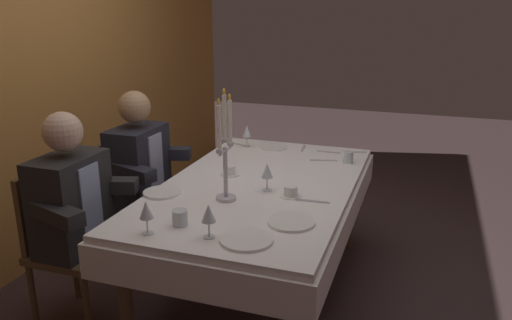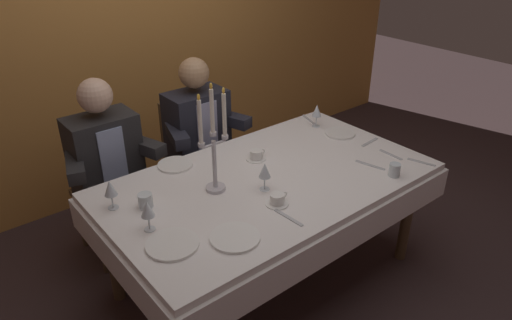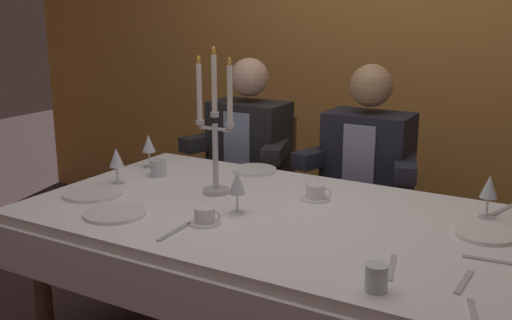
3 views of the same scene
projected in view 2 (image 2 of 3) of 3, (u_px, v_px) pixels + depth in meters
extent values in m
plane|color=#39292A|center=(267.00, 276.00, 3.07)|extent=(12.00, 12.00, 0.00)
cube|color=#C5833D|center=(128.00, 23.00, 3.58)|extent=(6.00, 0.12, 2.70)
cube|color=white|center=(269.00, 181.00, 2.73)|extent=(1.90, 1.10, 0.04)
cube|color=white|center=(269.00, 197.00, 2.79)|extent=(1.94, 1.14, 0.18)
cylinder|color=brown|center=(407.00, 215.00, 3.08)|extent=(0.07, 0.07, 0.70)
cylinder|color=brown|center=(112.00, 252.00, 2.74)|extent=(0.07, 0.07, 0.70)
cylinder|color=brown|center=(313.00, 166.00, 3.67)|extent=(0.07, 0.07, 0.70)
cylinder|color=silver|center=(216.00, 188.00, 2.61)|extent=(0.11, 0.11, 0.02)
cylinder|color=silver|center=(215.00, 164.00, 2.54)|extent=(0.02, 0.02, 0.28)
cylinder|color=silver|center=(213.00, 134.00, 2.45)|extent=(0.04, 0.04, 0.02)
cylinder|color=white|center=(212.00, 111.00, 2.39)|extent=(0.02, 0.02, 0.23)
ellipsoid|color=yellow|center=(211.00, 86.00, 2.33)|extent=(0.02, 0.02, 0.03)
cylinder|color=silver|center=(219.00, 142.00, 2.50)|extent=(0.07, 0.01, 0.01)
cylinder|color=silver|center=(225.00, 137.00, 2.51)|extent=(0.04, 0.04, 0.02)
cylinder|color=white|center=(224.00, 115.00, 2.45)|extent=(0.02, 0.02, 0.23)
ellipsoid|color=yellow|center=(223.00, 90.00, 2.39)|extent=(0.02, 0.02, 0.03)
cylinder|color=silver|center=(208.00, 146.00, 2.46)|extent=(0.07, 0.01, 0.01)
cylinder|color=silver|center=(201.00, 145.00, 2.43)|extent=(0.04, 0.04, 0.02)
cylinder|color=white|center=(200.00, 122.00, 2.37)|extent=(0.02, 0.02, 0.23)
ellipsoid|color=yellow|center=(199.00, 97.00, 2.31)|extent=(0.02, 0.02, 0.03)
cylinder|color=white|center=(175.00, 165.00, 2.85)|extent=(0.21, 0.21, 0.01)
cylinder|color=white|center=(340.00, 133.00, 3.25)|extent=(0.21, 0.21, 0.01)
cylinder|color=white|center=(172.00, 244.00, 2.17)|extent=(0.25, 0.25, 0.01)
cylinder|color=white|center=(235.00, 237.00, 2.22)|extent=(0.24, 0.24, 0.01)
cylinder|color=silver|center=(316.00, 126.00, 3.37)|extent=(0.06, 0.06, 0.00)
cylinder|color=silver|center=(316.00, 121.00, 3.35)|extent=(0.01, 0.01, 0.07)
cone|color=silver|center=(317.00, 110.00, 3.32)|extent=(0.07, 0.07, 0.08)
cylinder|color=silver|center=(150.00, 229.00, 2.28)|extent=(0.06, 0.06, 0.00)
cylinder|color=silver|center=(149.00, 223.00, 2.26)|extent=(0.01, 0.01, 0.07)
cone|color=silver|center=(147.00, 209.00, 2.23)|extent=(0.07, 0.07, 0.08)
cylinder|color=silver|center=(265.00, 189.00, 2.61)|extent=(0.06, 0.06, 0.00)
cylinder|color=silver|center=(265.00, 183.00, 2.59)|extent=(0.01, 0.01, 0.07)
cone|color=silver|center=(265.00, 170.00, 2.56)|extent=(0.07, 0.07, 0.08)
cylinder|color=maroon|center=(265.00, 174.00, 2.57)|extent=(0.04, 0.04, 0.03)
cylinder|color=silver|center=(113.00, 207.00, 2.45)|extent=(0.06, 0.06, 0.00)
cylinder|color=silver|center=(112.00, 201.00, 2.43)|extent=(0.01, 0.01, 0.07)
cone|color=silver|center=(110.00, 188.00, 2.39)|extent=(0.07, 0.07, 0.08)
cylinder|color=maroon|center=(111.00, 192.00, 2.40)|extent=(0.04, 0.04, 0.03)
cylinder|color=silver|center=(395.00, 170.00, 2.73)|extent=(0.07, 0.07, 0.08)
cylinder|color=silver|center=(145.00, 201.00, 2.44)|extent=(0.08, 0.08, 0.08)
cylinder|color=white|center=(256.00, 159.00, 2.93)|extent=(0.12, 0.12, 0.01)
cylinder|color=white|center=(256.00, 154.00, 2.91)|extent=(0.08, 0.08, 0.05)
torus|color=white|center=(262.00, 152.00, 2.94)|extent=(0.04, 0.01, 0.04)
cylinder|color=white|center=(277.00, 204.00, 2.48)|extent=(0.12, 0.12, 0.01)
cylinder|color=white|center=(277.00, 199.00, 2.47)|extent=(0.08, 0.08, 0.05)
torus|color=white|center=(284.00, 195.00, 2.49)|extent=(0.04, 0.01, 0.04)
cube|color=#B7B7BC|center=(391.00, 155.00, 2.98)|extent=(0.02, 0.17, 0.01)
cube|color=#B7B7BC|center=(370.00, 165.00, 2.85)|extent=(0.06, 0.19, 0.01)
cube|color=#B7B7BC|center=(289.00, 218.00, 2.37)|extent=(0.03, 0.19, 0.01)
cube|color=#B7B7BC|center=(309.00, 120.00, 3.47)|extent=(0.07, 0.19, 0.01)
cube|color=#B7B7BC|center=(421.00, 162.00, 2.89)|extent=(0.07, 0.17, 0.01)
cube|color=#B7B7BC|center=(370.00, 142.00, 3.14)|extent=(0.17, 0.03, 0.01)
cylinder|color=brown|center=(102.00, 246.00, 3.01)|extent=(0.04, 0.04, 0.42)
cylinder|color=brown|center=(153.00, 225.00, 3.21)|extent=(0.04, 0.04, 0.42)
cylinder|color=brown|center=(81.00, 221.00, 3.26)|extent=(0.04, 0.04, 0.42)
cylinder|color=brown|center=(129.00, 203.00, 3.46)|extent=(0.04, 0.04, 0.42)
cube|color=brown|center=(112.00, 195.00, 3.13)|extent=(0.42, 0.42, 0.04)
cube|color=brown|center=(95.00, 152.00, 3.14)|extent=(0.38, 0.04, 0.44)
cube|color=black|center=(105.00, 156.00, 2.99)|extent=(0.42, 0.26, 0.54)
cube|color=#8894B9|center=(113.00, 159.00, 2.88)|extent=(0.16, 0.01, 0.40)
sphere|color=#D3A78C|center=(95.00, 96.00, 2.80)|extent=(0.21, 0.21, 0.21)
cube|color=black|center=(76.00, 167.00, 2.78)|extent=(0.19, 0.34, 0.08)
cube|color=black|center=(143.00, 146.00, 3.02)|extent=(0.19, 0.34, 0.08)
cylinder|color=brown|center=(194.00, 208.00, 3.40)|extent=(0.04, 0.04, 0.42)
cylinder|color=brown|center=(234.00, 191.00, 3.60)|extent=(0.04, 0.04, 0.42)
cylinder|color=brown|center=(169.00, 188.00, 3.64)|extent=(0.04, 0.04, 0.42)
cylinder|color=brown|center=(208.00, 173.00, 3.84)|extent=(0.04, 0.04, 0.42)
cube|color=brown|center=(200.00, 163.00, 3.51)|extent=(0.42, 0.42, 0.04)
cube|color=brown|center=(184.00, 126.00, 3.53)|extent=(0.38, 0.04, 0.44)
cube|color=#20212B|center=(197.00, 128.00, 3.38)|extent=(0.42, 0.26, 0.54)
cube|color=#9395B7|center=(208.00, 130.00, 3.27)|extent=(0.16, 0.01, 0.40)
sphere|color=tan|center=(194.00, 73.00, 3.18)|extent=(0.21, 0.21, 0.21)
cube|color=#20212B|center=(177.00, 135.00, 3.17)|extent=(0.19, 0.34, 0.08)
cube|color=#20212B|center=(230.00, 119.00, 3.41)|extent=(0.19, 0.34, 0.08)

